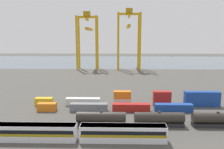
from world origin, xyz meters
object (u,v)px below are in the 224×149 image
Objects in this scene: shipping_container_4 at (44,101)px; shipping_container_10 at (202,102)px; gantry_crane_west at (88,35)px; passenger_train at (78,132)px; shipping_container_3 at (174,108)px; freight_tank_row at (188,119)px; gantry_crane_central at (129,33)px.

shipping_container_10 is (55.56, 0.00, 0.00)m from shipping_container_4.
shipping_container_10 is 108.60m from gantry_crane_west.
shipping_container_4 is 95.58m from gantry_crane_west.
passenger_train reaches higher than shipping_container_3.
passenger_train is at bearing -162.30° from freight_tank_row.
shipping_container_4 is 101.69m from gantry_crane_central.
gantry_crane_central is (30.64, -0.21, 1.38)m from gantry_crane_west.
shipping_container_10 is (38.59, 27.05, -0.84)m from passenger_train.
gantry_crane_west reaches higher than shipping_container_10.
gantry_crane_central is (-21.05, 92.18, 25.58)m from shipping_container_10.
shipping_container_4 is at bearing 171.97° from shipping_container_3.
shipping_container_3 is 1.00× the size of shipping_container_10.
gantry_crane_west is at bearing 110.48° from freight_tank_row.
gantry_crane_west is (-40.35, 98.63, 24.20)m from shipping_container_3.
freight_tank_row is at bearing -120.01° from shipping_container_10.
gantry_crane_west is at bearing 179.61° from gantry_crane_central.
passenger_train is at bearing -83.74° from gantry_crane_west.
gantry_crane_central is at bearing 102.86° from shipping_container_10.
passenger_train is 29.55m from freight_tank_row.
gantry_crane_west reaches higher than shipping_container_4.
passenger_train is 31.94m from shipping_container_4.
freight_tank_row is at bearing -21.82° from shipping_container_4.
shipping_container_3 is 44.65m from shipping_container_4.
gantry_crane_central is (-10.62, 110.25, 24.90)m from freight_tank_row.
passenger_train is 47.13m from shipping_container_10.
gantry_crane_west reaches higher than passenger_train.
gantry_crane_central is at bearing 81.63° from passenger_train.
freight_tank_row is 9.98× the size of shipping_container_4.
passenger_train is 0.97× the size of gantry_crane_west.
shipping_container_4 is (-16.96, 27.05, -0.84)m from passenger_train.
passenger_train is at bearing -142.63° from shipping_container_3.
shipping_container_4 and shipping_container_10 have the same top height.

